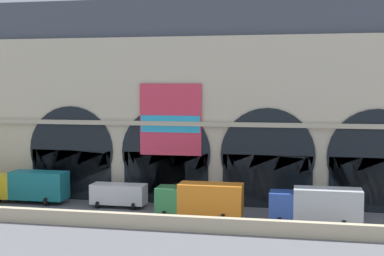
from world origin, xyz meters
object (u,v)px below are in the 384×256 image
box_truck_west (31,186)px  box_truck_mideast (316,205)px  box_truck_center (201,200)px  van_midwest (119,194)px

box_truck_west → box_truck_mideast: size_ratio=1.00×
box_truck_center → box_truck_mideast: same height
van_midwest → box_truck_center: 9.01m
box_truck_west → van_midwest: box_truck_west is taller
box_truck_west → box_truck_mideast: same height
box_truck_west → box_truck_mideast: 27.66m
box_truck_mideast → box_truck_center: bearing=178.3°
box_truck_west → box_truck_mideast: bearing=-7.1°
van_midwest → box_truck_mideast: 18.60m
box_truck_center → box_truck_west: bearing=170.0°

